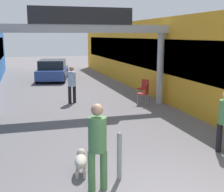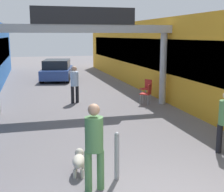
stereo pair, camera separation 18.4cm
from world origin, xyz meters
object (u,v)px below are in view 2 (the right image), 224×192
at_px(pedestrian_with_dog, 94,142).
at_px(bollard_post_metal, 117,155).
at_px(dog_on_leash, 79,160).
at_px(cafe_chair_red_nearer, 147,92).
at_px(pedestrian_carrying_crate, 75,82).
at_px(cafe_chair_red_farther, 147,87).
at_px(parked_car_blue, 57,70).

distance_m(pedestrian_with_dog, bollard_post_metal, 0.78).
height_order(dog_on_leash, cafe_chair_red_nearer, cafe_chair_red_nearer).
xyz_separation_m(dog_on_leash, cafe_chair_red_nearer, (3.80, 5.84, 0.24)).
height_order(pedestrian_with_dog, pedestrian_carrying_crate, pedestrian_with_dog).
relative_size(cafe_chair_red_nearer, cafe_chair_red_farther, 1.00).
distance_m(bollard_post_metal, parked_car_blue, 14.83).
bearing_deg(cafe_chair_red_nearer, parked_car_blue, 109.18).
relative_size(pedestrian_with_dog, parked_car_blue, 0.39).
bearing_deg(parked_car_blue, bollard_post_metal, -90.48).
height_order(dog_on_leash, bollard_post_metal, bollard_post_metal).
xyz_separation_m(pedestrian_carrying_crate, parked_car_blue, (-0.10, 7.36, -0.26)).
xyz_separation_m(cafe_chair_red_farther, parked_car_blue, (-3.43, 7.30, 0.10)).
bearing_deg(bollard_post_metal, pedestrian_with_dog, -147.28).
bearing_deg(parked_car_blue, cafe_chair_red_nearer, -70.82).
distance_m(pedestrian_with_dog, cafe_chair_red_nearer, 7.57).
bearing_deg(parked_car_blue, pedestrian_carrying_crate, -89.22).
height_order(cafe_chair_red_nearer, cafe_chair_red_farther, same).
distance_m(pedestrian_with_dog, pedestrian_carrying_crate, 7.85).
xyz_separation_m(dog_on_leash, parked_car_blue, (0.83, 14.38, 0.35)).
bearing_deg(pedestrian_with_dog, parked_car_blue, 87.52).
bearing_deg(cafe_chair_red_nearer, pedestrian_with_dog, -118.69).
xyz_separation_m(pedestrian_carrying_crate, bollard_post_metal, (-0.22, -7.47, -0.40)).
relative_size(bollard_post_metal, cafe_chair_red_farther, 1.12).
relative_size(bollard_post_metal, cafe_chair_red_nearer, 1.12).
xyz_separation_m(bollard_post_metal, cafe_chair_red_farther, (3.55, 7.53, 0.03)).
bearing_deg(cafe_chair_red_nearer, cafe_chair_red_farther, 69.78).
bearing_deg(bollard_post_metal, parked_car_blue, 89.52).
height_order(pedestrian_carrying_crate, dog_on_leash, pedestrian_carrying_crate).
height_order(pedestrian_with_dog, cafe_chair_red_farther, pedestrian_with_dog).
bearing_deg(pedestrian_carrying_crate, cafe_chair_red_farther, 1.02).
bearing_deg(pedestrian_carrying_crate, dog_on_leash, -97.54).
height_order(pedestrian_carrying_crate, bollard_post_metal, pedestrian_carrying_crate).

